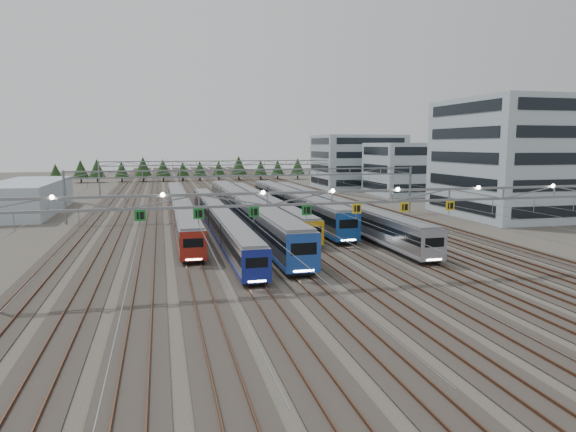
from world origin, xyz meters
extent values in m
plane|color=#47423A|center=(0.00, 0.00, 0.00)|extent=(400.00, 400.00, 0.00)
cube|color=#2D2823|center=(0.00, 100.00, 0.04)|extent=(54.00, 260.00, 0.08)
cube|color=brown|center=(-25.47, 100.00, 0.16)|extent=(0.08, 260.00, 0.16)
cube|color=brown|center=(25.47, 100.00, 0.16)|extent=(0.08, 260.00, 0.16)
cube|color=brown|center=(-0.72, 100.00, 0.16)|extent=(0.08, 260.00, 0.16)
cube|color=brown|center=(0.72, 100.00, 0.16)|extent=(0.08, 260.00, 0.16)
cube|color=black|center=(-11.25, 40.35, 0.41)|extent=(2.20, 63.25, 0.33)
cube|color=#9C9EA4|center=(-11.25, 40.35, 2.02)|extent=(2.59, 64.54, 2.92)
cube|color=black|center=(-11.25, 40.35, 2.37)|extent=(2.65, 64.22, 0.88)
cube|color=maroon|center=(-11.25, 40.35, 0.80)|extent=(2.64, 64.22, 0.32)
cube|color=slate|center=(-11.25, 40.35, 3.57)|extent=(2.33, 63.25, 0.23)
cube|color=maroon|center=(-11.25, 8.13, 2.02)|extent=(2.61, 0.12, 2.92)
cube|color=black|center=(-11.25, 8.10, 2.37)|extent=(1.94, 0.10, 0.88)
cube|color=white|center=(-11.25, 8.07, 0.75)|extent=(1.55, 0.06, 0.14)
cube|color=black|center=(-6.75, 27.91, 0.40)|extent=(2.10, 57.06, 0.32)
cube|color=#9C9EA4|center=(-6.75, 27.91, 1.94)|extent=(2.48, 58.22, 2.79)
cube|color=black|center=(-6.75, 27.91, 2.28)|extent=(2.54, 57.93, 0.84)
cube|color=navy|center=(-6.75, 27.91, 0.77)|extent=(2.53, 57.93, 0.31)
cube|color=slate|center=(-6.75, 27.91, 3.42)|extent=(2.23, 57.06, 0.22)
cube|color=navy|center=(-6.75, -1.15, 1.94)|extent=(2.50, 0.12, 2.79)
cube|color=black|center=(-6.75, -1.18, 2.28)|extent=(1.86, 0.10, 0.84)
cube|color=white|center=(-6.75, -1.21, 0.73)|extent=(1.49, 0.06, 0.13)
cube|color=black|center=(-2.25, 33.29, 0.44)|extent=(2.65, 63.82, 0.40)
cube|color=#9C9EA4|center=(-2.25, 33.29, 2.38)|extent=(3.12, 65.12, 3.51)
cube|color=black|center=(-2.25, 33.29, 2.80)|extent=(3.18, 64.80, 1.06)
cube|color=#204CB0|center=(-2.25, 33.29, 0.91)|extent=(3.17, 64.80, 0.39)
cube|color=slate|center=(-2.25, 33.29, 4.25)|extent=(2.80, 63.82, 0.28)
cube|color=#204CB0|center=(-2.25, 0.78, 2.38)|extent=(3.14, 0.12, 3.51)
cube|color=black|center=(-2.25, 0.75, 2.80)|extent=(2.34, 0.10, 1.06)
cube|color=white|center=(-2.25, 0.72, 0.85)|extent=(1.87, 0.06, 0.17)
cube|color=black|center=(2.25, 41.83, 0.40)|extent=(2.10, 57.06, 0.32)
cube|color=#9C9EA4|center=(2.25, 41.83, 1.94)|extent=(2.47, 58.22, 2.78)
cube|color=black|center=(2.25, 41.83, 2.27)|extent=(2.53, 57.93, 0.84)
cube|color=orange|center=(2.25, 41.83, 0.77)|extent=(2.52, 57.93, 0.31)
cube|color=slate|center=(2.25, 41.83, 3.42)|extent=(2.22, 57.06, 0.22)
cube|color=orange|center=(2.25, 12.77, 1.94)|extent=(2.49, 0.12, 2.78)
cube|color=black|center=(2.25, 12.74, 2.27)|extent=(1.85, 0.10, 0.84)
cube|color=white|center=(2.25, 12.71, 0.73)|extent=(1.48, 0.06, 0.13)
cube|color=black|center=(6.75, 39.48, 0.43)|extent=(2.56, 50.64, 0.39)
cube|color=#9C9EA4|center=(6.75, 39.48, 2.31)|extent=(3.02, 51.67, 3.39)
cube|color=black|center=(6.75, 39.48, 2.72)|extent=(3.08, 51.42, 1.02)
cube|color=#16499E|center=(6.75, 39.48, 0.89)|extent=(3.07, 51.42, 0.38)
cube|color=slate|center=(6.75, 39.48, 4.12)|extent=(2.72, 50.64, 0.27)
cube|color=#16499E|center=(6.75, 13.69, 2.31)|extent=(3.04, 0.12, 3.39)
cube|color=black|center=(6.75, 13.66, 2.72)|extent=(2.26, 0.10, 1.02)
cube|color=white|center=(6.75, 13.63, 0.83)|extent=(1.81, 0.06, 0.16)
cube|color=black|center=(11.25, 34.41, 0.41)|extent=(2.29, 62.92, 0.35)
cube|color=#9C9EA4|center=(11.25, 34.41, 2.09)|extent=(2.69, 64.20, 3.02)
cube|color=black|center=(11.25, 34.41, 2.45)|extent=(2.75, 63.88, 0.91)
cube|color=gray|center=(11.25, 34.41, 0.82)|extent=(2.74, 63.88, 0.34)
cube|color=slate|center=(11.25, 34.41, 3.70)|extent=(2.42, 62.92, 0.24)
cube|color=gray|center=(11.25, 2.36, 2.09)|extent=(2.71, 0.12, 3.02)
cube|color=black|center=(11.25, 2.33, 2.45)|extent=(2.02, 0.10, 0.91)
cube|color=white|center=(11.25, 2.30, 0.77)|extent=(1.61, 0.06, 0.14)
cube|color=gray|center=(0.00, 0.00, 7.80)|extent=(56.00, 0.22, 0.22)
cube|color=gray|center=(0.00, 0.00, 6.80)|extent=(56.00, 0.22, 0.22)
cube|color=#187A2A|center=(-15.75, -0.12, 6.30)|extent=(0.85, 0.06, 0.85)
cube|color=#187A2A|center=(-11.25, -0.12, 6.30)|extent=(0.85, 0.06, 0.85)
cube|color=#187A2A|center=(-6.75, -0.12, 6.30)|extent=(0.85, 0.06, 0.85)
cube|color=#187A2A|center=(-2.25, -0.12, 6.30)|extent=(0.85, 0.06, 0.85)
cube|color=yellow|center=(2.25, -0.12, 6.30)|extent=(0.85, 0.06, 0.85)
cube|color=yellow|center=(6.75, -0.12, 6.30)|extent=(0.85, 0.06, 0.85)
cube|color=yellow|center=(11.25, -0.12, 6.30)|extent=(0.85, 0.06, 0.85)
cylinder|color=gray|center=(-28.00, 40.00, 4.00)|extent=(0.36, 0.36, 8.00)
cylinder|color=gray|center=(28.00, 40.00, 4.00)|extent=(0.36, 0.36, 8.00)
cube|color=gray|center=(0.00, 40.00, 7.80)|extent=(56.00, 0.22, 0.22)
cube|color=gray|center=(0.00, 40.00, 6.80)|extent=(56.00, 0.22, 0.22)
cylinder|color=gray|center=(-28.00, 85.00, 4.00)|extent=(0.36, 0.36, 8.00)
cylinder|color=gray|center=(28.00, 85.00, 4.00)|extent=(0.36, 0.36, 8.00)
cube|color=gray|center=(0.00, 85.00, 7.80)|extent=(56.00, 0.22, 0.22)
cube|color=gray|center=(0.00, 85.00, 6.80)|extent=(56.00, 0.22, 0.22)
cube|color=#A4B6C4|center=(41.78, 32.10, 9.57)|extent=(18.00, 22.00, 19.14)
cube|color=#A4B6C4|center=(41.37, 69.89, 6.09)|extent=(14.00, 16.00, 12.18)
cube|color=#A4B6C4|center=(38.71, 91.66, 7.16)|extent=(22.00, 18.00, 14.33)
cube|color=#A4B6C4|center=(-36.63, 55.69, 2.73)|extent=(10.00, 30.00, 5.46)
camera|label=1|loc=(-14.10, -41.27, 11.78)|focal=32.00mm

